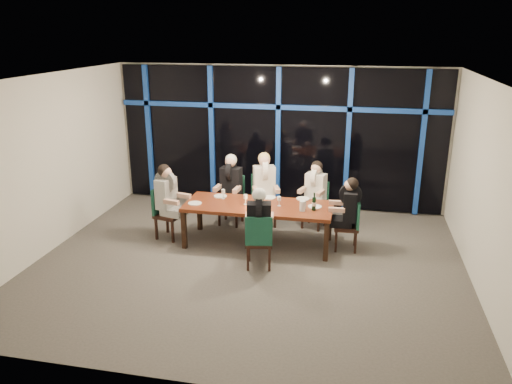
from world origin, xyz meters
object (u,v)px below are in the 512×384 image
(diner_far_right, at_px, (315,185))
(dining_table, at_px, (258,208))
(chair_far_mid, at_px, (264,197))
(diner_end_right, at_px, (348,203))
(water_pitcher, at_px, (302,206))
(diner_far_mid, at_px, (264,179))
(diner_far_left, at_px, (230,179))
(diner_end_left, at_px, (168,191))
(chair_far_left, at_px, (232,197))
(chair_near_mid, at_px, (259,239))
(chair_end_left, at_px, (165,210))
(chair_end_right, at_px, (351,223))
(diner_near_mid, at_px, (259,215))
(wine_bottle, at_px, (314,204))
(chair_far_right, at_px, (316,202))

(diner_far_right, bearing_deg, dining_table, -114.72)
(chair_far_mid, xyz_separation_m, diner_end_right, (1.65, -0.91, 0.30))
(chair_far_mid, distance_m, water_pitcher, 1.50)
(diner_far_mid, distance_m, diner_end_right, 1.82)
(diner_far_left, bearing_deg, diner_end_left, -130.66)
(chair_far_left, distance_m, chair_near_mid, 2.09)
(dining_table, relative_size, chair_end_left, 2.72)
(chair_far_left, height_order, chair_end_right, chair_far_left)
(chair_end_right, distance_m, diner_far_mid, 1.94)
(dining_table, bearing_deg, diner_far_left, 130.30)
(chair_end_left, xyz_separation_m, diner_far_right, (2.65, 1.03, 0.33))
(dining_table, height_order, water_pitcher, water_pitcher)
(diner_far_mid, relative_size, diner_near_mid, 1.07)
(chair_end_left, distance_m, wine_bottle, 2.75)
(diner_end_left, bearing_deg, wine_bottle, -77.75)
(diner_end_left, distance_m, wine_bottle, 2.65)
(diner_far_left, distance_m, diner_end_right, 2.40)
(chair_far_right, xyz_separation_m, wine_bottle, (0.05, -1.15, 0.37))
(diner_end_left, bearing_deg, chair_far_left, -30.88)
(chair_end_right, distance_m, diner_far_right, 1.20)
(chair_far_right, distance_m, chair_end_right, 1.19)
(chair_end_left, xyz_separation_m, diner_far_left, (1.02, 0.89, 0.38))
(diner_far_mid, relative_size, water_pitcher, 5.43)
(chair_near_mid, relative_size, diner_end_left, 0.99)
(dining_table, xyz_separation_m, diner_end_right, (1.55, 0.11, 0.17))
(diner_far_right, bearing_deg, water_pitcher, -77.86)
(chair_far_mid, xyz_separation_m, chair_end_left, (-1.64, -1.05, -0.02))
(chair_end_right, bearing_deg, wine_bottle, -76.36)
(chair_near_mid, distance_m, wine_bottle, 1.22)
(chair_far_right, xyz_separation_m, diner_end_left, (-2.59, -1.12, 0.41))
(diner_far_mid, bearing_deg, chair_end_right, -45.74)
(diner_far_right, relative_size, water_pitcher, 4.96)
(chair_far_mid, xyz_separation_m, diner_end_left, (-1.56, -1.07, 0.36))
(chair_end_left, relative_size, diner_far_left, 1.02)
(chair_near_mid, height_order, diner_far_left, diner_far_left)
(diner_far_left, distance_m, diner_end_left, 1.30)
(dining_table, relative_size, diner_end_right, 2.99)
(chair_near_mid, distance_m, diner_end_left, 2.11)
(chair_near_mid, bearing_deg, chair_far_mid, -91.02)
(wine_bottle, bearing_deg, dining_table, 175.45)
(diner_end_right, bearing_deg, water_pitcher, -73.66)
(diner_far_mid, bearing_deg, chair_near_mid, -101.49)
(chair_far_right, distance_m, diner_far_right, 0.37)
(chair_far_right, distance_m, diner_end_right, 1.20)
(dining_table, xyz_separation_m, diner_far_left, (-0.73, 0.86, 0.23))
(diner_far_right, bearing_deg, diner_near_mid, -93.49)
(chair_far_left, relative_size, diner_far_right, 1.09)
(chair_near_mid, bearing_deg, diner_far_mid, -91.50)
(chair_end_left, height_order, diner_near_mid, diner_near_mid)
(diner_end_right, height_order, wine_bottle, diner_end_right)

